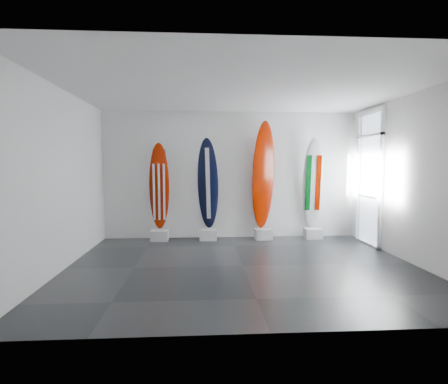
{
  "coord_description": "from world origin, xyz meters",
  "views": [
    {
      "loc": [
        -0.71,
        -6.04,
        1.74
      ],
      "look_at": [
        -0.23,
        1.4,
        1.18
      ],
      "focal_mm": 28.7,
      "sensor_mm": 36.0,
      "label": 1
    }
  ],
  "objects": [
    {
      "name": "wall_back",
      "position": [
        0.0,
        2.5,
        1.5
      ],
      "size": [
        6.0,
        0.0,
        6.0
      ],
      "primitive_type": "plane",
      "rotation": [
        1.57,
        0.0,
        0.0
      ],
      "color": "white",
      "rests_on": "ground"
    },
    {
      "name": "wall_front",
      "position": [
        0.0,
        -2.5,
        1.5
      ],
      "size": [
        6.0,
        0.0,
        6.0
      ],
      "primitive_type": "plane",
      "rotation": [
        -1.57,
        0.0,
        0.0
      ],
      "color": "white",
      "rests_on": "ground"
    },
    {
      "name": "display_block_usa",
      "position": [
        -1.67,
        2.18,
        0.12
      ],
      "size": [
        0.4,
        0.3,
        0.24
      ],
      "primitive_type": "cube",
      "color": "silver",
      "rests_on": "floor"
    },
    {
      "name": "wall_right",
      "position": [
        3.0,
        0.0,
        1.5
      ],
      "size": [
        0.0,
        5.0,
        5.0
      ],
      "primitive_type": "plane",
      "rotation": [
        1.57,
        0.0,
        -1.57
      ],
      "color": "white",
      "rests_on": "ground"
    },
    {
      "name": "wall_left",
      "position": [
        -3.0,
        0.0,
        1.5
      ],
      "size": [
        0.0,
        5.0,
        5.0
      ],
      "primitive_type": "plane",
      "rotation": [
        1.57,
        0.0,
        1.57
      ],
      "color": "white",
      "rests_on": "ground"
    },
    {
      "name": "ceiling",
      "position": [
        0.0,
        0.0,
        3.0
      ],
      "size": [
        6.0,
        6.0,
        0.0
      ],
      "primitive_type": "plane",
      "rotation": [
        3.14,
        0.0,
        0.0
      ],
      "color": "white",
      "rests_on": "wall_back"
    },
    {
      "name": "display_block_navy",
      "position": [
        -0.55,
        2.18,
        0.12
      ],
      "size": [
        0.4,
        0.3,
        0.24
      ],
      "primitive_type": "cube",
      "color": "silver",
      "rests_on": "floor"
    },
    {
      "name": "wall_outlet",
      "position": [
        -2.45,
        2.48,
        0.35
      ],
      "size": [
        0.09,
        0.02,
        0.13
      ],
      "primitive_type": "cube",
      "color": "silver",
      "rests_on": "wall_back"
    },
    {
      "name": "display_block_swiss",
      "position": [
        0.75,
        2.18,
        0.12
      ],
      "size": [
        0.4,
        0.3,
        0.24
      ],
      "primitive_type": "cube",
      "color": "silver",
      "rests_on": "floor"
    },
    {
      "name": "surfboard_italy",
      "position": [
        1.94,
        2.28,
        1.31
      ],
      "size": [
        0.52,
        0.39,
        2.15
      ],
      "primitive_type": "ellipsoid",
      "rotation": [
        0.12,
        0.0,
        -0.09
      ],
      "color": "silver",
      "rests_on": "display_block_italy"
    },
    {
      "name": "surfboard_navy",
      "position": [
        -0.55,
        2.28,
        1.3
      ],
      "size": [
        0.55,
        0.51,
        2.13
      ],
      "primitive_type": "ellipsoid",
      "rotation": [
        0.17,
        0.0,
        -0.17
      ],
      "color": "black",
      "rests_on": "display_block_navy"
    },
    {
      "name": "floor",
      "position": [
        0.0,
        0.0,
        0.0
      ],
      "size": [
        6.0,
        6.0,
        0.0
      ],
      "primitive_type": "plane",
      "color": "black",
      "rests_on": "ground"
    },
    {
      "name": "balcony",
      "position": [
        4.3,
        1.55,
        0.5
      ],
      "size": [
        2.8,
        2.2,
        1.2
      ],
      "primitive_type": null,
      "color": "slate",
      "rests_on": "ground"
    },
    {
      "name": "surfboard_usa",
      "position": [
        -1.67,
        2.28,
        1.24
      ],
      "size": [
        0.49,
        0.41,
        2.01
      ],
      "primitive_type": "ellipsoid",
      "rotation": [
        0.14,
        0.0,
        0.09
      ],
      "color": "#831400",
      "rests_on": "display_block_usa"
    },
    {
      "name": "glass_door",
      "position": [
        2.97,
        1.55,
        1.43
      ],
      "size": [
        0.12,
        1.16,
        2.85
      ],
      "primitive_type": null,
      "color": "white",
      "rests_on": "floor"
    },
    {
      "name": "surfboard_swiss",
      "position": [
        0.75,
        2.28,
        1.5
      ],
      "size": [
        0.62,
        0.42,
        2.53
      ],
      "primitive_type": "ellipsoid",
      "rotation": [
        0.07,
        0.0,
        0.32
      ],
      "color": "#831400",
      "rests_on": "display_block_swiss"
    },
    {
      "name": "display_block_italy",
      "position": [
        1.94,
        2.18,
        0.12
      ],
      "size": [
        0.4,
        0.3,
        0.24
      ],
      "primitive_type": "cube",
      "color": "silver",
      "rests_on": "floor"
    }
  ]
}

